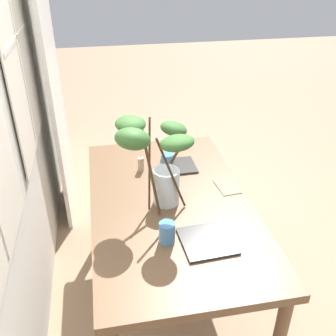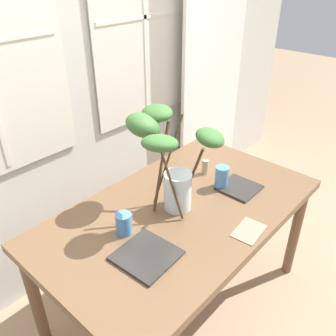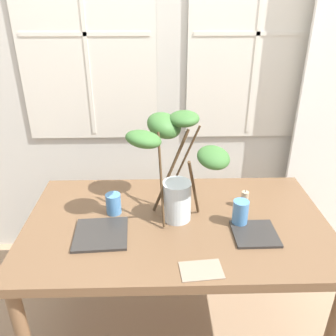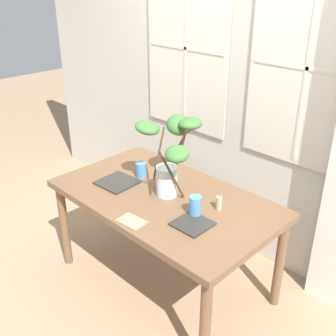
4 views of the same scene
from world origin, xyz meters
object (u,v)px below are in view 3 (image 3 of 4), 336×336
drinking_glass_blue_right (240,213)px  pillar_candle (245,199)px  vase_with_branches (174,161)px  drinking_glass_blue_left (114,204)px  plate_square_right (255,234)px  plate_square_left (101,234)px  dining_table (177,233)px

drinking_glass_blue_right → pillar_candle: 0.17m
vase_with_branches → drinking_glass_blue_left: size_ratio=4.85×
pillar_candle → plate_square_right: bearing=-90.6°
plate_square_right → drinking_glass_blue_left: bearing=163.3°
plate_square_right → pillar_candle: pillar_candle is taller
drinking_glass_blue_right → plate_square_left: size_ratio=0.53×
drinking_glass_blue_left → plate_square_left: 0.20m
dining_table → plate_square_left: (-0.37, -0.11, 0.09)m
dining_table → drinking_glass_blue_left: size_ratio=13.90×
vase_with_branches → drinking_glass_blue_right: vase_with_branches is taller
plate_square_left → plate_square_right: (0.74, -0.02, -0.00)m
plate_square_left → drinking_glass_blue_right: bearing=6.0°
drinking_glass_blue_left → pillar_candle: (0.70, 0.04, -0.01)m
drinking_glass_blue_left → plate_square_right: (0.70, -0.21, -0.05)m
vase_with_branches → drinking_glass_blue_right: bearing=-19.6°
dining_table → plate_square_left: bearing=-163.3°
drinking_glass_blue_left → dining_table: bearing=-14.0°
vase_with_branches → plate_square_right: size_ratio=2.57×
plate_square_left → plate_square_right: same height
vase_with_branches → drinking_glass_blue_left: (-0.32, 0.01, -0.25)m
drinking_glass_blue_right → drinking_glass_blue_left: bearing=169.3°
dining_table → vase_with_branches: vase_with_branches is taller
dining_table → drinking_glass_blue_right: 0.35m
vase_with_branches → dining_table: bearing=-81.7°
pillar_candle → drinking_glass_blue_left: bearing=-176.8°
dining_table → plate_square_right: 0.40m
drinking_glass_blue_left → drinking_glass_blue_right: bearing=-10.7°
dining_table → drinking_glass_blue_left: (-0.33, 0.08, 0.13)m
drinking_glass_blue_left → pillar_candle: drinking_glass_blue_left is taller
vase_with_branches → drinking_glass_blue_left: bearing=178.9°
dining_table → pillar_candle: size_ratio=14.73×
dining_table → plate_square_right: size_ratio=7.35×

